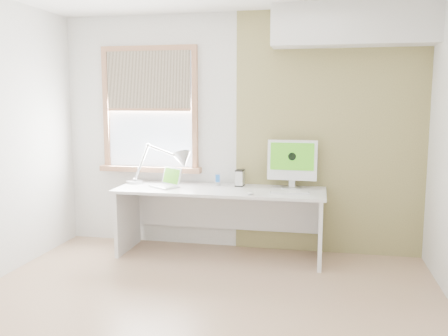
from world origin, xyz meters
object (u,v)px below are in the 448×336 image
(desk_lamp, at_px, (174,163))
(laptop, at_px, (167,182))
(desk, at_px, (221,206))
(external_drive, at_px, (240,178))
(imac, at_px, (292,161))

(desk_lamp, xyz_separation_m, laptop, (-0.01, -0.20, -0.18))
(desk, distance_m, laptop, 0.64)
(desk_lamp, height_order, laptop, desk_lamp)
(desk_lamp, xyz_separation_m, external_drive, (0.75, 0.00, -0.15))
(desk, bearing_deg, imac, 10.99)
(external_drive, relative_size, imac, 0.34)
(laptop, relative_size, external_drive, 2.13)
(desk, relative_size, external_drive, 12.39)
(desk_lamp, bearing_deg, desk, -14.32)
(external_drive, xyz_separation_m, imac, (0.56, -0.01, 0.20))
(desk, height_order, imac, imac)
(desk, xyz_separation_m, external_drive, (0.18, 0.15, 0.28))
(laptop, distance_m, external_drive, 0.79)
(desk, height_order, desk_lamp, desk_lamp)
(external_drive, bearing_deg, imac, -0.63)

